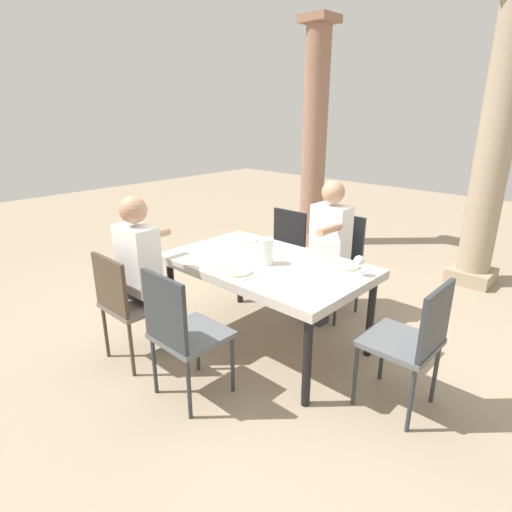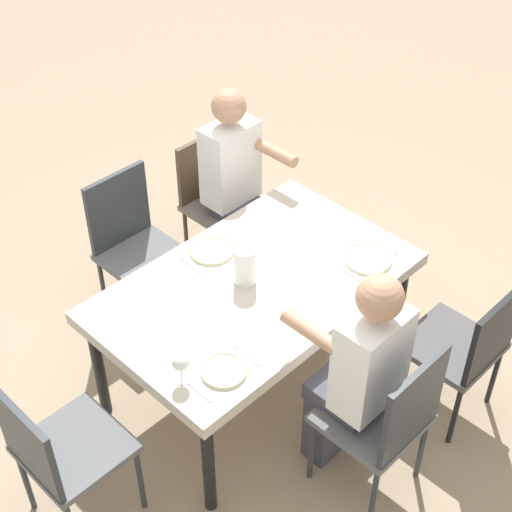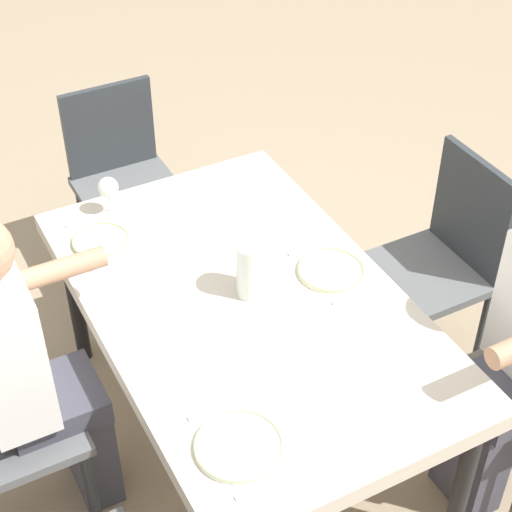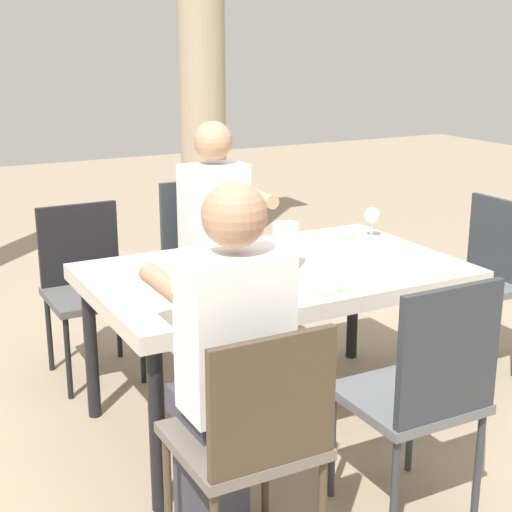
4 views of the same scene
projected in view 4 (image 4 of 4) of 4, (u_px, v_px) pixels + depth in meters
The scene contains 21 objects.
ground_plane at pixel (274, 418), 3.58m from camera, with size 16.00×16.00×0.00m, color gray.
dining_table at pixel (275, 281), 3.39m from camera, with size 1.62×1.00×0.74m.
chair_west_north at pixel (87, 280), 3.95m from camera, with size 0.44×0.44×0.88m.
chair_west_south at pixel (254, 435), 2.39m from camera, with size 0.44×0.44×0.89m.
chair_mid_north at pixel (205, 257), 4.24m from camera, with size 0.44×0.44×0.95m.
chair_mid_south at pixel (423, 387), 2.68m from camera, with size 0.44×0.44×0.94m.
chair_head_east at pixel (480, 273), 3.99m from camera, with size 0.44×0.44×0.91m.
diner_woman_green at pixel (226, 361), 2.49m from camera, with size 0.35×0.49×1.30m.
diner_man_white at pixel (220, 237), 4.04m from camera, with size 0.35×0.49×1.30m.
stone_column_centre at pixel (202, 65), 5.76m from camera, with size 0.46×0.46×3.06m.
plate_0 at pixel (136, 265), 3.38m from camera, with size 0.26×0.26×0.02m.
fork_0 at pixel (103, 271), 3.32m from camera, with size 0.02×0.17×0.01m, color silver.
spoon_0 at pixel (167, 261), 3.45m from camera, with size 0.02×0.17×0.01m, color silver.
plate_1 at pixel (314, 287), 3.09m from camera, with size 0.24×0.24×0.02m.
fork_1 at pixel (281, 294), 3.02m from camera, with size 0.02×0.17×0.01m, color silver.
spoon_1 at pixel (344, 283), 3.16m from camera, with size 0.02×0.17×0.01m, color silver.
plate_2 at pixel (334, 235), 3.89m from camera, with size 0.21×0.21×0.02m.
wine_glass_2 at pixel (372, 216), 3.85m from camera, with size 0.08×0.08×0.16m.
fork_2 at pixel (309, 240), 3.82m from camera, with size 0.02×0.17×0.01m, color silver.
spoon_2 at pixel (358, 233), 3.96m from camera, with size 0.02×0.17×0.01m, color silver.
water_pitcher at pixel (286, 249), 3.33m from camera, with size 0.11×0.11×0.21m.
Camera 4 is at (-1.60, -2.81, 1.72)m, focal length 53.69 mm.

